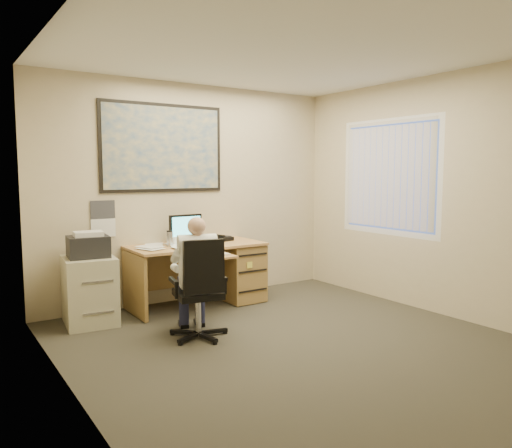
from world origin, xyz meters
TOP-DOWN VIEW (x-y plane):
  - room_shell at (0.00, 0.00)m, footprint 4.00×4.50m
  - desk at (0.19, 1.90)m, footprint 1.60×0.97m
  - world_map at (-0.39, 2.23)m, footprint 1.56×0.03m
  - wall_calendar at (-1.14, 2.24)m, footprint 0.28×0.01m
  - window_blinds at (1.97, 0.80)m, footprint 0.06×1.40m
  - filing_cabinet at (-1.42, 1.88)m, footprint 0.58×0.67m
  - office_chair at (-0.65, 0.78)m, footprint 0.69×0.69m
  - person at (-0.66, 0.86)m, footprint 0.64×0.78m

SIDE VIEW (x-z plane):
  - office_chair at x=-0.65m, z-range -0.21..0.78m
  - filing_cabinet at x=-1.42m, z-range -0.07..0.92m
  - desk at x=0.19m, z-range -0.11..0.99m
  - person at x=-0.66m, z-range 0.00..1.18m
  - wall_calendar at x=-1.14m, z-range 0.87..1.29m
  - room_shell at x=0.00m, z-range 0.00..2.70m
  - window_blinds at x=1.97m, z-range 0.90..2.20m
  - world_map at x=-0.39m, z-range 1.37..2.43m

